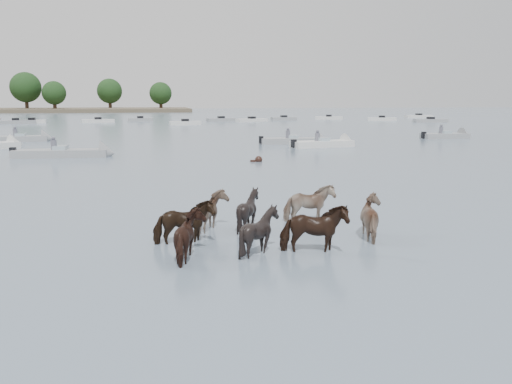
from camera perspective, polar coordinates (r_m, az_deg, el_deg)
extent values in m
plane|color=slate|center=(13.66, -7.31, -5.58)|extent=(400.00, 400.00, 0.00)
imported|color=black|center=(13.59, -7.81, -3.54)|extent=(1.61, 0.90, 1.29)
imported|color=#856F5A|center=(14.89, -4.65, -2.36)|extent=(1.09, 1.27, 1.25)
imported|color=black|center=(14.98, -0.83, -2.19)|extent=(1.42, 1.34, 1.29)
imported|color=tan|center=(16.01, 5.73, -1.44)|extent=(1.57, 0.81, 1.28)
imported|color=black|center=(12.30, -6.89, -5.03)|extent=(1.33, 1.46, 1.26)
imported|color=black|center=(12.62, 0.39, -4.53)|extent=(1.18, 1.05, 1.28)
imported|color=black|center=(12.75, 6.24, -4.25)|extent=(1.71, 0.99, 1.36)
imported|color=#8D705F|center=(14.43, 12.82, -2.92)|extent=(1.36, 1.49, 1.29)
sphere|color=black|center=(31.23, 0.28, 3.51)|extent=(0.44, 0.44, 0.44)
cube|color=black|center=(31.19, -0.17, 3.32)|extent=(0.50, 0.22, 0.18)
cone|color=silver|center=(44.46, -24.43, 4.66)|extent=(1.66, 1.82, 1.60)
cube|color=gray|center=(36.07, -20.32, 3.89)|extent=(5.92, 1.96, 0.55)
cone|color=gray|center=(35.53, -15.72, 4.06)|extent=(1.00, 1.65, 1.60)
cube|color=#99ADB7|center=(36.04, -20.35, 4.45)|extent=(0.87, 1.17, 0.35)
cube|color=black|center=(36.82, -24.77, 3.94)|extent=(0.37, 0.37, 0.60)
cylinder|color=#595966|center=(36.09, -21.00, 4.73)|extent=(0.36, 0.36, 0.70)
sphere|color=#595966|center=(36.06, -21.04, 5.45)|extent=(0.24, 0.24, 0.24)
cube|color=gray|center=(44.02, 3.97, 5.49)|extent=(5.36, 1.94, 0.55)
cone|color=gray|center=(44.60, 7.30, 5.49)|extent=(1.00, 1.66, 1.60)
cube|color=#99ADB7|center=(43.99, 3.97, 5.94)|extent=(0.87, 1.17, 0.35)
cube|color=black|center=(43.57, 0.55, 5.66)|extent=(0.37, 0.37, 0.60)
cylinder|color=#595966|center=(43.88, 3.47, 6.20)|extent=(0.36, 0.36, 0.70)
sphere|color=#595966|center=(43.85, 3.47, 6.78)|extent=(0.24, 0.24, 0.24)
cube|color=silver|center=(41.24, 7.16, 5.13)|extent=(5.08, 2.46, 0.55)
cone|color=silver|center=(42.45, 10.05, 5.19)|extent=(1.18, 1.74, 1.60)
cube|color=#99ADB7|center=(41.21, 7.17, 5.61)|extent=(0.99, 1.25, 0.35)
cube|color=black|center=(40.12, 4.10, 5.26)|extent=(0.41, 0.41, 0.60)
cylinder|color=#595966|center=(41.07, 6.64, 5.89)|extent=(0.36, 0.36, 0.70)
sphere|color=#595966|center=(41.04, 6.65, 6.52)|extent=(0.24, 0.24, 0.24)
cube|color=gray|center=(53.06, 19.71, 5.69)|extent=(4.41, 1.69, 0.55)
cone|color=gray|center=(54.24, 21.69, 5.65)|extent=(0.93, 1.62, 1.60)
cube|color=#99ADB7|center=(53.03, 19.73, 6.07)|extent=(0.82, 1.14, 0.35)
cube|color=black|center=(51.93, 17.66, 5.89)|extent=(0.36, 0.36, 0.60)
cylinder|color=#595966|center=(52.82, 19.37, 6.30)|extent=(0.36, 0.36, 0.70)
sphere|color=#595966|center=(52.80, 19.40, 6.78)|extent=(0.24, 0.24, 0.24)
cube|color=gray|center=(50.73, -24.07, 5.24)|extent=(4.56, 2.05, 0.55)
cone|color=gray|center=(50.51, -21.58, 5.39)|extent=(1.06, 1.68, 1.60)
cube|color=#99ADB7|center=(50.71, -24.10, 5.63)|extent=(0.91, 1.20, 0.35)
cylinder|color=#595966|center=(50.79, -24.56, 5.83)|extent=(0.36, 0.36, 0.70)
sphere|color=#595966|center=(50.76, -24.59, 6.34)|extent=(0.24, 0.24, 0.24)
cube|color=gray|center=(87.75, -24.52, 6.87)|extent=(5.79, 2.55, 0.60)
cube|color=black|center=(87.74, -24.54, 7.12)|extent=(1.17, 1.17, 0.50)
cube|color=silver|center=(88.15, -23.04, 6.99)|extent=(4.15, 1.83, 0.60)
cube|color=black|center=(88.13, -23.05, 7.23)|extent=(1.08, 1.08, 0.50)
cube|color=silver|center=(87.18, -16.68, 7.33)|extent=(5.12, 2.43, 0.60)
cube|color=black|center=(87.16, -16.70, 7.58)|extent=(1.18, 1.18, 0.50)
cube|color=gray|center=(90.99, -12.39, 7.62)|extent=(4.10, 1.73, 0.60)
cube|color=black|center=(90.98, -12.40, 7.85)|extent=(1.06, 1.06, 0.50)
cube|color=silver|center=(77.07, -7.67, 7.37)|extent=(4.51, 1.94, 0.60)
cube|color=black|center=(77.06, -7.67, 7.65)|extent=(1.10, 1.10, 0.50)
cube|color=gray|center=(88.72, -3.79, 7.77)|extent=(4.93, 2.32, 0.60)
cube|color=black|center=(88.71, -3.79, 8.01)|extent=(1.16, 1.16, 0.50)
cube|color=silver|center=(86.64, -0.46, 7.74)|extent=(5.48, 3.10, 0.60)
cube|color=black|center=(86.62, -0.46, 7.99)|extent=(1.27, 1.27, 0.50)
cube|color=gray|center=(93.44, 3.02, 7.89)|extent=(4.48, 1.74, 0.60)
cube|color=black|center=(93.43, 3.03, 8.12)|extent=(1.05, 1.05, 0.50)
cube|color=silver|center=(97.80, 7.86, 7.90)|extent=(5.06, 2.87, 0.60)
cube|color=black|center=(97.79, 7.87, 8.13)|extent=(1.25, 1.25, 0.50)
cube|color=silver|center=(94.32, 13.43, 7.65)|extent=(5.06, 2.96, 0.60)
cube|color=black|center=(94.31, 13.43, 7.88)|extent=(1.27, 1.27, 0.50)
cube|color=gray|center=(89.29, 18.32, 7.30)|extent=(5.45, 1.92, 0.60)
cube|color=black|center=(89.27, 18.34, 7.55)|extent=(1.08, 1.08, 0.50)
cube|color=silver|center=(110.35, 17.17, 7.78)|extent=(5.57, 1.78, 0.60)
cube|color=black|center=(110.34, 17.18, 7.98)|extent=(1.05, 1.05, 0.50)
cylinder|color=#382619|center=(167.56, -23.50, 8.60)|extent=(1.00, 1.00, 3.87)
sphere|color=black|center=(167.59, -23.63, 10.32)|extent=(8.59, 8.59, 8.59)
cylinder|color=#382619|center=(161.46, -20.89, 8.59)|extent=(1.00, 1.00, 2.97)
sphere|color=black|center=(161.46, -20.98, 9.96)|extent=(6.59, 6.59, 6.59)
cylinder|color=#382619|center=(168.67, -15.47, 8.98)|extent=(1.00, 1.00, 3.35)
sphere|color=black|center=(168.68, -15.54, 10.46)|extent=(7.45, 7.45, 7.45)
cylinder|color=#382619|center=(163.62, -10.23, 9.09)|extent=(1.00, 1.00, 2.98)
sphere|color=black|center=(163.61, -10.27, 10.45)|extent=(6.62, 6.62, 6.62)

